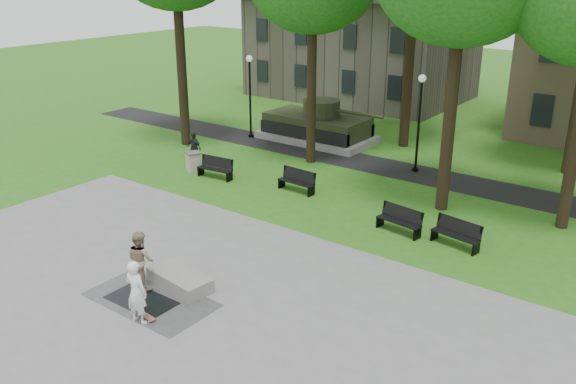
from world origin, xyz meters
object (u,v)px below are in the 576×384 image
at_px(friend_watching, 141,260).
at_px(trash_bin, 193,162).
at_px(skateboarder, 136,292).
at_px(park_bench_0, 216,167).
at_px(concrete_block, 180,280).

xyz_separation_m(friend_watching, trash_bin, (-6.89, 9.14, -0.48)).
bearing_deg(trash_bin, skateboarder, -51.59).
relative_size(skateboarder, park_bench_0, 1.05).
relative_size(skateboarder, trash_bin, 2.00).
bearing_deg(trash_bin, friend_watching, -52.98).
bearing_deg(concrete_block, park_bench_0, 126.77).
height_order(skateboarder, park_bench_0, skateboarder).
bearing_deg(concrete_block, skateboarder, -75.64).
distance_m(concrete_block, trash_bin, 11.50).
bearing_deg(friend_watching, skateboarder, 146.40).
bearing_deg(skateboarder, friend_watching, -49.54).
bearing_deg(friend_watching, park_bench_0, -49.44).
height_order(concrete_block, park_bench_0, park_bench_0).
distance_m(concrete_block, park_bench_0, 10.46).
bearing_deg(friend_watching, concrete_block, -132.80).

